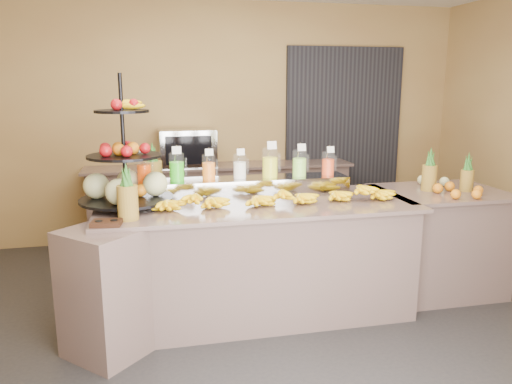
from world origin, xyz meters
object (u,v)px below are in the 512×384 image
object	(u,v)px
condiment_caddy	(107,223)
pitcher_tray	(240,187)
right_fruit_pile	(452,185)
banana_heap	(278,195)
oven_warmer	(187,148)
fruit_stand	(132,174)

from	to	relation	value
condiment_caddy	pitcher_tray	bearing A→B (deg)	33.50
pitcher_tray	right_fruit_pile	world-z (taller)	right_fruit_pile
pitcher_tray	condiment_caddy	bearing A→B (deg)	-146.50
banana_heap	oven_warmer	distance (m)	2.07
pitcher_tray	oven_warmer	world-z (taller)	oven_warmer
fruit_stand	banana_heap	bearing A→B (deg)	9.38
banana_heap	right_fruit_pile	world-z (taller)	right_fruit_pile
right_fruit_pile	pitcher_tray	bearing A→B (deg)	170.83
banana_heap	pitcher_tray	bearing A→B (deg)	126.58
fruit_stand	condiment_caddy	xyz separation A→B (m)	(-0.17, -0.52, -0.24)
pitcher_tray	condiment_caddy	xyz separation A→B (m)	(-1.04, -0.69, -0.06)
banana_heap	condiment_caddy	distance (m)	1.33
fruit_stand	right_fruit_pile	world-z (taller)	fruit_stand
pitcher_tray	right_fruit_pile	size ratio (longest dim) A/B	4.32
pitcher_tray	banana_heap	distance (m)	0.41
pitcher_tray	banana_heap	bearing A→B (deg)	-53.42
right_fruit_pile	condiment_caddy	bearing A→B (deg)	-172.10
pitcher_tray	fruit_stand	bearing A→B (deg)	-169.12
fruit_stand	right_fruit_pile	size ratio (longest dim) A/B	2.34
condiment_caddy	fruit_stand	bearing A→B (deg)	72.00
oven_warmer	right_fruit_pile	bearing A→B (deg)	-44.65
oven_warmer	fruit_stand	bearing A→B (deg)	-108.92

